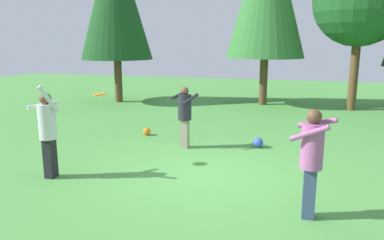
{
  "coord_description": "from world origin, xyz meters",
  "views": [
    {
      "loc": [
        1.66,
        -7.12,
        2.7
      ],
      "look_at": [
        -0.39,
        0.38,
        1.05
      ],
      "focal_mm": 35.0,
      "sensor_mm": 36.0,
      "label": 1
    }
  ],
  "objects_px": {
    "ball_blue": "(258,143)",
    "tree_right": "(360,0)",
    "frisbee": "(100,94)",
    "person_thrower": "(48,128)",
    "ball_orange": "(147,131)",
    "person_bystander": "(312,154)",
    "person_catcher": "(185,112)"
  },
  "relations": [
    {
      "from": "person_catcher",
      "to": "person_bystander",
      "type": "distance_m",
      "value": 4.38
    },
    {
      "from": "person_bystander",
      "to": "frisbee",
      "type": "bearing_deg",
      "value": 0.0
    },
    {
      "from": "frisbee",
      "to": "tree_right",
      "type": "xyz_separation_m",
      "value": [
        6.19,
        8.79,
        2.59
      ]
    },
    {
      "from": "person_thrower",
      "to": "ball_orange",
      "type": "xyz_separation_m",
      "value": [
        0.56,
        3.73,
        -0.91
      ]
    },
    {
      "from": "ball_orange",
      "to": "person_bystander",
      "type": "bearing_deg",
      "value": -43.67
    },
    {
      "from": "frisbee",
      "to": "tree_right",
      "type": "bearing_deg",
      "value": 54.86
    },
    {
      "from": "person_thrower",
      "to": "ball_blue",
      "type": "xyz_separation_m",
      "value": [
        3.82,
        3.27,
        -0.89
      ]
    },
    {
      "from": "person_catcher",
      "to": "ball_orange",
      "type": "distance_m",
      "value": 1.9
    },
    {
      "from": "ball_orange",
      "to": "person_thrower",
      "type": "bearing_deg",
      "value": -98.49
    },
    {
      "from": "person_bystander",
      "to": "ball_blue",
      "type": "relative_size",
      "value": 6.58
    },
    {
      "from": "ball_blue",
      "to": "tree_right",
      "type": "bearing_deg",
      "value": 64.57
    },
    {
      "from": "person_bystander",
      "to": "ball_blue",
      "type": "xyz_separation_m",
      "value": [
        -1.12,
        3.73,
        -0.89
      ]
    },
    {
      "from": "person_thrower",
      "to": "person_catcher",
      "type": "xyz_separation_m",
      "value": [
        1.99,
        2.78,
        -0.1
      ]
    },
    {
      "from": "person_bystander",
      "to": "tree_right",
      "type": "xyz_separation_m",
      "value": [
        1.92,
        10.14,
        3.17
      ]
    },
    {
      "from": "frisbee",
      "to": "ball_blue",
      "type": "distance_m",
      "value": 4.21
    },
    {
      "from": "frisbee",
      "to": "ball_orange",
      "type": "bearing_deg",
      "value": 92.41
    },
    {
      "from": "person_catcher",
      "to": "tree_right",
      "type": "bearing_deg",
      "value": 179.56
    },
    {
      "from": "person_catcher",
      "to": "frisbee",
      "type": "height_order",
      "value": "frisbee"
    },
    {
      "from": "ball_blue",
      "to": "ball_orange",
      "type": "xyz_separation_m",
      "value": [
        -3.26,
        0.46,
        -0.02
      ]
    },
    {
      "from": "person_thrower",
      "to": "person_catcher",
      "type": "relative_size",
      "value": 1.2
    },
    {
      "from": "person_catcher",
      "to": "ball_blue",
      "type": "height_order",
      "value": "person_catcher"
    },
    {
      "from": "ball_orange",
      "to": "tree_right",
      "type": "bearing_deg",
      "value": 43.33
    },
    {
      "from": "person_catcher",
      "to": "ball_orange",
      "type": "bearing_deg",
      "value": -88.64
    },
    {
      "from": "frisbee",
      "to": "ball_blue",
      "type": "relative_size",
      "value": 1.42
    },
    {
      "from": "person_bystander",
      "to": "ball_orange",
      "type": "relative_size",
      "value": 7.76
    },
    {
      "from": "person_thrower",
      "to": "frisbee",
      "type": "height_order",
      "value": "person_thrower"
    },
    {
      "from": "person_thrower",
      "to": "ball_blue",
      "type": "height_order",
      "value": "person_thrower"
    },
    {
      "from": "person_thrower",
      "to": "frisbee",
      "type": "xyz_separation_m",
      "value": [
        0.68,
        0.89,
        0.57
      ]
    },
    {
      "from": "ball_blue",
      "to": "person_thrower",
      "type": "bearing_deg",
      "value": -139.43
    },
    {
      "from": "frisbee",
      "to": "ball_blue",
      "type": "xyz_separation_m",
      "value": [
        3.14,
        2.38,
        -1.47
      ]
    },
    {
      "from": "person_catcher",
      "to": "tree_right",
      "type": "xyz_separation_m",
      "value": [
        4.87,
        6.9,
        3.26
      ]
    },
    {
      "from": "person_thrower",
      "to": "person_bystander",
      "type": "xyz_separation_m",
      "value": [
        4.94,
        -0.46,
        -0.0
      ]
    }
  ]
}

